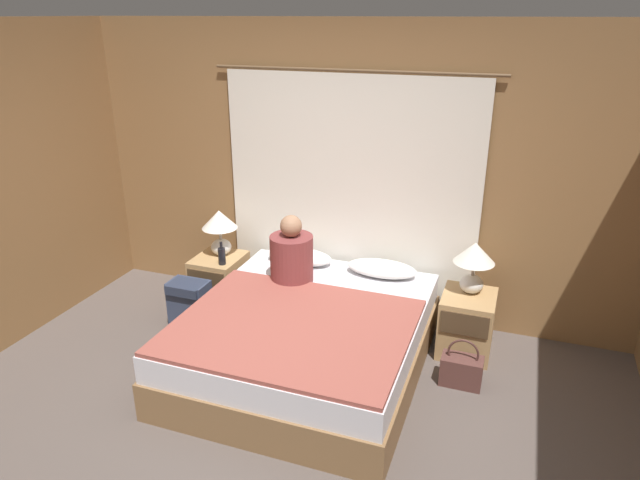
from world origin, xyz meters
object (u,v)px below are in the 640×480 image
(lamp_right, at_px, (474,260))
(beer_bottle_on_left_stand, at_px, (222,256))
(pillow_right, at_px, (382,268))
(handbag_on_floor, at_px, (461,370))
(nightstand_left, at_px, (220,282))
(person_left_in_bed, at_px, (292,255))
(nightstand_right, at_px, (466,323))
(lamp_left, at_px, (220,226))
(bed, at_px, (307,340))
(backpack_on_floor, at_px, (190,303))
(pillow_left, at_px, (300,256))

(lamp_right, relative_size, beer_bottle_on_left_stand, 2.02)
(pillow_right, xyz_separation_m, handbag_on_floor, (0.76, -0.60, -0.43))
(nightstand_left, distance_m, person_left_in_bed, 0.95)
(nightstand_right, relative_size, lamp_left, 1.17)
(lamp_right, bearing_deg, bed, -147.05)
(handbag_on_floor, bearing_deg, nightstand_right, 93.53)
(person_left_in_bed, bearing_deg, bed, -55.79)
(lamp_right, bearing_deg, nightstand_right, -90.00)
(bed, distance_m, lamp_left, 1.41)
(pillow_right, relative_size, handbag_on_floor, 1.57)
(lamp_right, height_order, pillow_right, lamp_right)
(backpack_on_floor, bearing_deg, nightstand_left, 84.95)
(bed, height_order, nightstand_right, nightstand_right)
(lamp_left, distance_m, handbag_on_floor, 2.38)
(bed, bearing_deg, lamp_left, 147.05)
(bed, bearing_deg, nightstand_right, 30.43)
(lamp_right, relative_size, pillow_right, 0.71)
(nightstand_left, bearing_deg, person_left_in_bed, -14.77)
(nightstand_left, relative_size, person_left_in_bed, 0.87)
(nightstand_left, bearing_deg, lamp_left, 90.00)
(lamp_left, bearing_deg, pillow_left, 5.41)
(nightstand_right, relative_size, person_left_in_bed, 0.87)
(nightstand_left, distance_m, pillow_right, 1.51)
(pillow_right, xyz_separation_m, backpack_on_floor, (-1.51, -0.58, -0.30))
(lamp_left, height_order, backpack_on_floor, lamp_left)
(bed, xyz_separation_m, beer_bottle_on_left_stand, (-0.99, 0.53, 0.33))
(nightstand_left, distance_m, lamp_left, 0.53)
(handbag_on_floor, bearing_deg, pillow_right, 141.84)
(nightstand_left, xyz_separation_m, lamp_left, (0.00, 0.07, 0.52))
(bed, bearing_deg, person_left_in_bed, 124.21)
(lamp_right, xyz_separation_m, person_left_in_bed, (-1.40, -0.28, -0.05))
(lamp_right, height_order, pillow_left, lamp_right)
(nightstand_right, distance_m, backpack_on_floor, 2.29)
(pillow_right, bearing_deg, bed, -115.20)
(lamp_left, bearing_deg, lamp_right, 0.00)
(nightstand_left, distance_m, pillow_left, 0.80)
(pillow_right, xyz_separation_m, person_left_in_bed, (-0.66, -0.35, 0.16))
(bed, xyz_separation_m, backpack_on_floor, (-1.14, 0.20, 0.00))
(nightstand_right, relative_size, backpack_on_floor, 1.12)
(pillow_right, height_order, handbag_on_floor, pillow_right)
(bed, distance_m, nightstand_right, 1.28)
(nightstand_left, distance_m, lamp_right, 2.26)
(lamp_left, bearing_deg, handbag_on_floor, -13.33)
(nightstand_right, bearing_deg, lamp_left, 178.26)
(nightstand_right, bearing_deg, handbag_on_floor, -86.47)
(handbag_on_floor, bearing_deg, person_left_in_bed, 170.08)
(nightstand_right, distance_m, beer_bottle_on_left_stand, 2.12)
(lamp_left, relative_size, lamp_right, 1.00)
(nightstand_left, bearing_deg, lamp_right, 1.74)
(bed, bearing_deg, pillow_right, 64.80)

